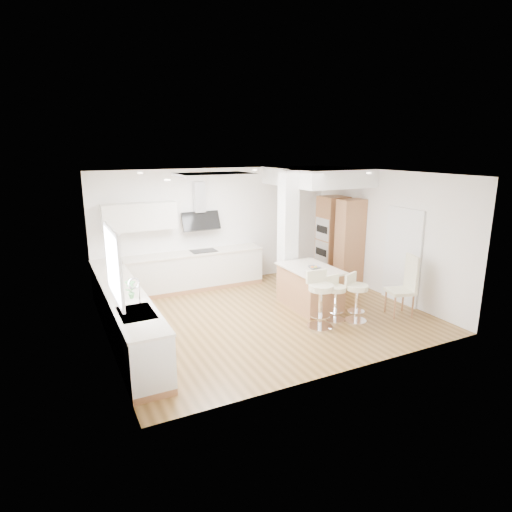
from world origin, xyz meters
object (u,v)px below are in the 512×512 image
peninsula (310,287)px  dining_chair (406,283)px  bar_stool_a (320,297)px  bar_stool_c (356,295)px  bar_stool_b (335,296)px

peninsula → dining_chair: (1.43, -1.25, 0.23)m
bar_stool_a → bar_stool_c: (0.79, -0.07, -0.07)m
peninsula → bar_stool_c: (0.34, -1.07, 0.10)m
bar_stool_a → bar_stool_c: size_ratio=1.14×
peninsula → bar_stool_a: bearing=-114.0°
peninsula → bar_stool_a: bar_stool_a is taller
peninsula → bar_stool_a: size_ratio=1.31×
bar_stool_c → bar_stool_a: bearing=153.0°
bar_stool_c → peninsula: bearing=85.7°
bar_stool_a → bar_stool_c: bearing=-1.6°
peninsula → dining_chair: dining_chair is taller
bar_stool_a → dining_chair: 1.89m
bar_stool_b → bar_stool_c: bearing=-39.3°
bar_stool_c → dining_chair: bearing=-31.3°
dining_chair → bar_stool_b: bearing=-179.3°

